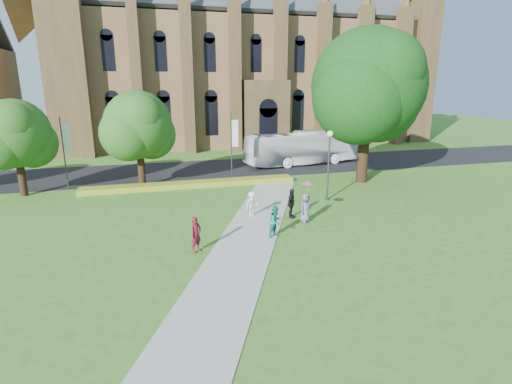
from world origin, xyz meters
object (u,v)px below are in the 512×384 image
object	(u,v)px
large_tree	(368,86)
tour_coach	(302,148)
pedestrian_0	(196,234)
streetlamp	(329,157)

from	to	relation	value
large_tree	tour_coach	bearing A→B (deg)	103.43
large_tree	pedestrian_0	size ratio (longest dim) A/B	6.94
large_tree	tour_coach	world-z (taller)	large_tree
pedestrian_0	streetlamp	bearing A→B (deg)	-5.56
tour_coach	pedestrian_0	xyz separation A→B (m)	(-14.18, -20.58, -0.81)
large_tree	tour_coach	distance (m)	11.31
streetlamp	tour_coach	bearing A→B (deg)	75.98
large_tree	pedestrian_0	world-z (taller)	large_tree
large_tree	tour_coach	xyz separation A→B (m)	(-2.14, 8.96, -6.56)
streetlamp	large_tree	bearing A→B (deg)	39.29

